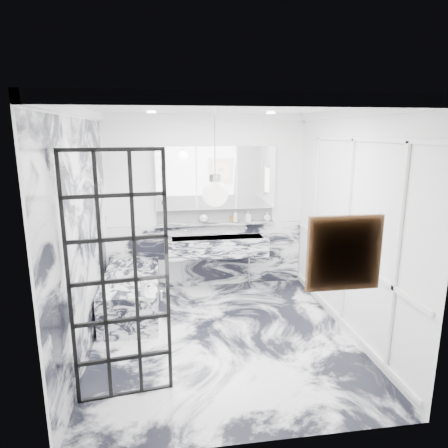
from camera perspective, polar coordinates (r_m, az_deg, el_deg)
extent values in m
plane|color=silver|center=(5.26, -0.23, -15.72)|extent=(3.60, 3.60, 0.00)
plane|color=white|center=(4.62, -0.27, 16.39)|extent=(3.60, 3.60, 0.00)
plane|color=white|center=(6.49, -2.55, 3.02)|extent=(3.60, 0.00, 3.60)
plane|color=white|center=(3.06, 4.70, -8.74)|extent=(3.60, 0.00, 3.60)
plane|color=white|center=(4.79, -19.55, -1.38)|extent=(0.00, 3.60, 3.60)
plane|color=white|center=(5.22, 17.42, -0.08)|extent=(0.00, 3.60, 3.60)
cube|color=silver|center=(6.68, -2.46, -4.43)|extent=(3.18, 0.05, 1.05)
cube|color=silver|center=(4.80, -19.32, -2.07)|extent=(0.02, 3.56, 2.68)
cube|color=white|center=(5.23, 17.14, -1.15)|extent=(0.03, 3.40, 2.30)
imported|color=#8C5919|center=(6.51, 1.63, 1.13)|extent=(0.09, 0.09, 0.19)
imported|color=#4C4C51|center=(6.55, 3.41, 1.11)|extent=(0.09, 0.10, 0.17)
imported|color=silver|center=(6.63, 6.18, 1.06)|extent=(0.13, 0.13, 0.14)
sphere|color=white|center=(6.45, -2.95, 0.81)|extent=(0.14, 0.14, 0.14)
cylinder|color=#8C5919|center=(6.51, 1.05, 0.72)|extent=(0.04, 0.04, 0.10)
cylinder|color=silver|center=(5.12, -11.42, -9.25)|extent=(0.09, 0.09, 0.12)
cube|color=orange|center=(3.25, 16.80, -4.01)|extent=(0.50, 0.05, 0.50)
sphere|color=white|center=(3.49, -1.28, 4.32)|extent=(0.23, 0.23, 0.23)
cube|color=silver|center=(6.43, -0.93, -3.22)|extent=(1.60, 0.45, 0.30)
cube|color=silver|center=(6.50, -1.14, 0.06)|extent=(1.90, 0.14, 0.04)
cube|color=white|center=(6.53, -1.21, 1.34)|extent=(1.90, 0.03, 0.23)
cube|color=white|center=(6.38, -1.17, 6.65)|extent=(1.90, 0.16, 1.00)
cylinder|color=white|center=(6.24, -8.59, 5.99)|extent=(0.07, 0.07, 0.40)
cylinder|color=white|center=(6.45, 6.23, 6.29)|extent=(0.07, 0.07, 0.40)
cube|color=silver|center=(5.93, -13.02, -9.68)|extent=(0.75, 1.65, 0.55)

